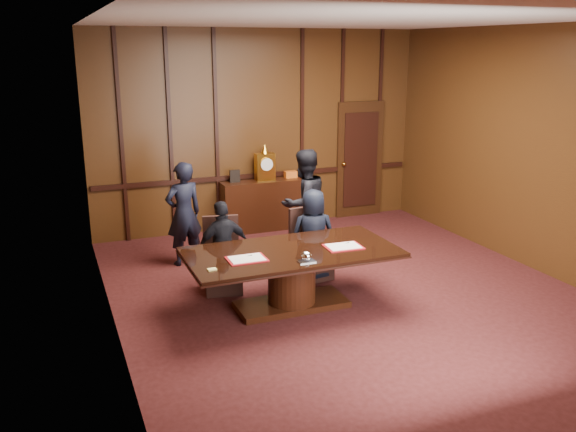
# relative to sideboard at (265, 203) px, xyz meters

# --- Properties ---
(room) EXTENTS (7.00, 7.04, 3.50)m
(room) POSITION_rel_sideboard_xyz_m (0.07, -3.12, 1.24)
(room) COLOR black
(room) RESTS_ON ground
(sideboard) EXTENTS (1.60, 0.45, 1.54)m
(sideboard) POSITION_rel_sideboard_xyz_m (0.00, 0.00, 0.00)
(sideboard) COLOR black
(sideboard) RESTS_ON ground
(conference_table) EXTENTS (2.62, 1.32, 0.76)m
(conference_table) POSITION_rel_sideboard_xyz_m (-0.87, -3.38, 0.02)
(conference_table) COLOR black
(conference_table) RESTS_ON ground
(folder_left) EXTENTS (0.46, 0.34, 0.02)m
(folder_left) POSITION_rel_sideboard_xyz_m (-1.49, -3.50, 0.28)
(folder_left) COLOR #A50F16
(folder_left) RESTS_ON conference_table
(folder_right) EXTENTS (0.48, 0.36, 0.02)m
(folder_right) POSITION_rel_sideboard_xyz_m (-0.22, -3.51, 0.28)
(folder_right) COLOR #A50F16
(folder_right) RESTS_ON conference_table
(inkstand) EXTENTS (0.20, 0.14, 0.12)m
(inkstand) POSITION_rel_sideboard_xyz_m (-0.87, -3.83, 0.33)
(inkstand) COLOR white
(inkstand) RESTS_ON conference_table
(notepad) EXTENTS (0.11, 0.08, 0.01)m
(notepad) POSITION_rel_sideboard_xyz_m (-1.96, -3.68, 0.28)
(notepad) COLOR #F9E37A
(notepad) RESTS_ON conference_table
(chair_left) EXTENTS (0.56, 0.56, 0.99)m
(chair_left) POSITION_rel_sideboard_xyz_m (-1.51, -2.50, -0.19)
(chair_left) COLOR black
(chair_left) RESTS_ON ground
(chair_right) EXTENTS (0.54, 0.54, 0.99)m
(chair_right) POSITION_rel_sideboard_xyz_m (-0.22, -2.50, -0.19)
(chair_right) COLOR black
(chair_right) RESTS_ON ground
(signatory_left) EXTENTS (0.77, 0.39, 1.26)m
(signatory_left) POSITION_rel_sideboard_xyz_m (-1.52, -2.58, 0.14)
(signatory_left) COLOR black
(signatory_left) RESTS_ON ground
(signatory_right) EXTENTS (0.70, 0.53, 1.30)m
(signatory_right) POSITION_rel_sideboard_xyz_m (-0.22, -2.58, 0.16)
(signatory_right) COLOR black
(signatory_right) RESTS_ON ground
(witness_left) EXTENTS (0.64, 0.50, 1.57)m
(witness_left) POSITION_rel_sideboard_xyz_m (-1.75, -1.28, 0.30)
(witness_left) COLOR black
(witness_left) RESTS_ON ground
(witness_right) EXTENTS (0.98, 0.86, 1.69)m
(witness_right) POSITION_rel_sideboard_xyz_m (0.06, -1.60, 0.36)
(witness_right) COLOR black
(witness_right) RESTS_ON ground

